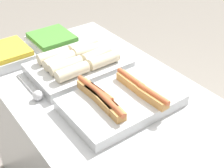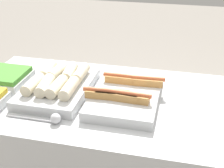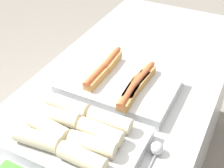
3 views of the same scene
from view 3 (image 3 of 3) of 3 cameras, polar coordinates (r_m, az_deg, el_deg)
counter at (r=1.69m, az=2.18°, el=-11.27°), size 1.78×0.79×0.86m
tray_hotdogs at (r=1.32m, az=1.52°, el=-0.07°), size 0.36×0.48×0.10m
tray_wraps at (r=1.09m, az=-6.71°, el=-9.50°), size 0.31×0.47×0.11m
serving_spoon_near at (r=1.08m, az=7.76°, el=-12.49°), size 0.26×0.05×0.05m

